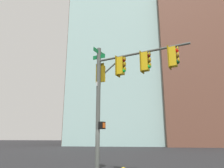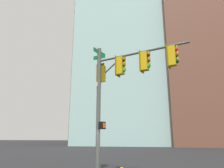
{
  "view_description": "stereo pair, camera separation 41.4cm",
  "coord_description": "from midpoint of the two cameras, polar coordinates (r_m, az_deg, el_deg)",
  "views": [
    {
      "loc": [
        -1.94,
        11.71,
        2.17
      ],
      "look_at": [
        -0.59,
        0.52,
        5.03
      ],
      "focal_mm": 33.02,
      "sensor_mm": 36.0,
      "label": 1
    },
    {
      "loc": [
        -2.35,
        11.65,
        2.17
      ],
      "look_at": [
        -0.59,
        0.52,
        5.03
      ],
      "focal_mm": 33.02,
      "sensor_mm": 36.0,
      "label": 2
    }
  ],
  "objects": [
    {
      "name": "signal_pole_assembly",
      "position": [
        11.48,
        3.17,
        0.8
      ],
      "size": [
        5.29,
        2.58,
        7.39
      ],
      "rotation": [
        0.0,
        0.0,
        2.77
      ],
      "color": "#4C514C",
      "rests_on": "ground_plane"
    },
    {
      "name": "building_glass_tower",
      "position": [
        64.39,
        6.08,
        13.11
      ],
      "size": [
        29.03,
        23.8,
        63.33
      ],
      "primitive_type": "cube",
      "color": "#9EC6C1",
      "rests_on": "ground_plane"
    },
    {
      "name": "building_brick_nearside",
      "position": [
        58.84,
        1.1,
        6.83
      ],
      "size": [
        20.39,
        14.17,
        46.63
      ],
      "primitive_type": "cube",
      "color": "#4C3328",
      "rests_on": "ground_plane"
    },
    {
      "name": "building_brick_farside",
      "position": [
        77.77,
        7.23,
        4.81
      ],
      "size": [
        18.19,
        17.99,
        54.8
      ],
      "primitive_type": "cube",
      "color": "brown",
      "rests_on": "ground_plane"
    },
    {
      "name": "building_brick_midblock",
      "position": [
        58.3,
        22.4,
        6.1
      ],
      "size": [
        16.64,
        19.78,
        42.72
      ],
      "primitive_type": "cube",
      "color": "brown",
      "rests_on": "ground_plane"
    }
  ]
}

